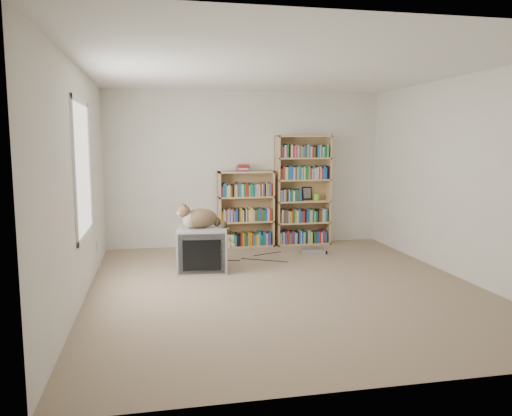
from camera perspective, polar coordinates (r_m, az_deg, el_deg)
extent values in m
cube|color=gray|center=(5.96, 3.26, -8.94)|extent=(4.50, 5.00, 0.01)
cube|color=beige|center=(8.17, -1.13, 4.46)|extent=(4.50, 0.02, 2.50)
cube|color=beige|center=(3.39, 14.21, -0.15)|extent=(4.50, 0.02, 2.50)
cube|color=beige|center=(5.60, -19.53, 2.61)|extent=(0.02, 5.00, 2.50)
cube|color=beige|center=(6.67, 22.43, 3.20)|extent=(0.02, 5.00, 2.50)
cube|color=white|center=(5.77, 3.46, 15.60)|extent=(4.50, 5.00, 0.02)
cube|color=white|center=(5.78, -19.21, 4.26)|extent=(0.02, 1.22, 1.52)
cube|color=#9E9FA1|center=(6.65, -6.19, -4.72)|extent=(0.70, 0.65, 0.56)
cube|color=black|center=(6.38, -6.22, -5.25)|extent=(0.59, 0.09, 0.52)
cube|color=black|center=(6.36, -6.22, -5.39)|extent=(0.48, 0.06, 0.39)
cube|color=black|center=(6.78, -6.18, -4.59)|extent=(0.42, 0.36, 0.34)
ellipsoid|color=#342015|center=(6.64, -6.39, -1.18)|extent=(0.52, 0.40, 0.26)
ellipsoid|color=#342015|center=(6.68, -5.41, -1.20)|extent=(0.26, 0.27, 0.19)
ellipsoid|color=#BFB08A|center=(6.58, -7.61, -1.37)|extent=(0.22, 0.22, 0.21)
ellipsoid|color=#342015|center=(6.55, -8.24, -0.36)|extent=(0.20, 0.19, 0.16)
sphere|color=beige|center=(6.53, -8.77, -0.59)|extent=(0.08, 0.08, 0.06)
cone|color=black|center=(6.51, -8.12, 0.24)|extent=(0.08, 0.09, 0.08)
cone|color=black|center=(6.59, -8.35, 0.33)|extent=(0.08, 0.09, 0.08)
cube|color=tan|center=(8.14, 2.45, 1.96)|extent=(0.03, 0.30, 1.79)
cube|color=tan|center=(8.39, 8.24, 2.05)|extent=(0.02, 0.30, 1.79)
cube|color=tan|center=(8.39, 5.12, 2.10)|extent=(0.90, 0.03, 1.79)
cube|color=tan|center=(8.22, 5.47, 8.16)|extent=(0.90, 0.30, 0.02)
cube|color=tan|center=(8.39, 5.31, -4.02)|extent=(0.90, 0.30, 0.03)
cube|color=tan|center=(8.32, 5.34, -1.63)|extent=(0.90, 0.30, 0.03)
cube|color=tan|center=(8.28, 5.37, 0.79)|extent=(0.90, 0.30, 0.02)
cube|color=tan|center=(8.24, 5.40, 3.23)|extent=(0.90, 0.30, 0.02)
cube|color=tan|center=(8.22, 5.44, 5.69)|extent=(0.90, 0.30, 0.02)
cube|color=#A91D16|center=(8.37, 5.32, -3.30)|extent=(0.82, 0.24, 0.19)
cube|color=#1B48B1|center=(8.31, 5.35, -0.90)|extent=(0.82, 0.24, 0.19)
cube|color=#126532|center=(8.26, 5.38, 1.53)|extent=(0.82, 0.24, 0.19)
cube|color=#BEAC9C|center=(8.23, 5.41, 3.98)|extent=(0.82, 0.24, 0.19)
cube|color=black|center=(8.22, 5.45, 6.44)|extent=(0.82, 0.24, 0.19)
cube|color=tan|center=(8.00, -4.20, -0.21)|extent=(0.03, 0.30, 1.23)
cube|color=tan|center=(8.15, 1.84, -0.05)|extent=(0.03, 0.30, 1.23)
cube|color=tan|center=(8.20, -1.32, 0.00)|extent=(0.89, 0.03, 1.23)
cube|color=tan|center=(8.01, -1.16, 4.13)|extent=(0.89, 0.30, 0.02)
cube|color=tan|center=(8.17, -1.14, -4.30)|extent=(0.89, 0.30, 0.03)
cube|color=tan|center=(8.09, -1.15, -1.53)|extent=(0.89, 0.30, 0.03)
cube|color=tan|center=(8.04, -1.16, 1.29)|extent=(0.89, 0.30, 0.02)
cube|color=#A91D16|center=(8.15, -1.14, -3.56)|extent=(0.81, 0.24, 0.19)
cube|color=#1B48B1|center=(8.08, -1.15, -0.78)|extent=(0.81, 0.24, 0.19)
cube|color=#126532|center=(8.03, -1.16, 2.05)|extent=(0.81, 0.24, 0.19)
cube|color=#A91D16|center=(8.01, -1.46, 4.61)|extent=(0.19, 0.25, 0.11)
cylinder|color=#7AC337|center=(8.34, 6.89, 1.28)|extent=(0.10, 0.10, 0.11)
cube|color=black|center=(8.39, 5.84, 1.70)|extent=(0.16, 0.05, 0.21)
cube|color=#A7A7AC|center=(7.69, 6.53, -4.89)|extent=(0.40, 0.32, 0.08)
cube|color=silver|center=(7.00, -17.63, -4.09)|extent=(0.01, 0.08, 0.13)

